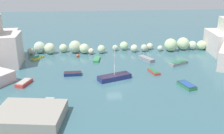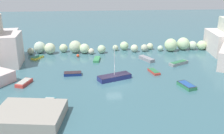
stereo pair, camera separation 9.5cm
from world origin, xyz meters
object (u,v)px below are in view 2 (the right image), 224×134
(moored_boat_3, at_px, (37,58))
(moored_boat_6, at_px, (154,71))
(moored_boat_9, at_px, (179,63))
(moored_boat_10, at_px, (147,59))
(moored_boat_7, at_px, (47,105))
(stone_dock, at_px, (30,115))
(moored_boat_5, at_px, (24,83))
(moored_boat_4, at_px, (97,59))
(moored_boat_8, at_px, (187,85))
(moored_boat_0, at_px, (114,77))
(moored_boat_1, at_px, (73,74))
(channel_buoy, at_px, (78,56))

(moored_boat_3, bearing_deg, moored_boat_6, 96.24)
(moored_boat_9, distance_m, moored_boat_10, 6.23)
(moored_boat_6, distance_m, moored_boat_7, 20.31)
(stone_dock, bearing_deg, moored_boat_3, 97.48)
(stone_dock, relative_size, moored_boat_3, 2.76)
(stone_dock, bearing_deg, moored_boat_5, 105.23)
(stone_dock, height_order, moored_boat_5, stone_dock)
(moored_boat_4, relative_size, moored_boat_6, 1.04)
(moored_boat_4, bearing_deg, moored_boat_7, 168.24)
(moored_boat_10, bearing_deg, moored_boat_8, 167.13)
(moored_boat_0, bearing_deg, stone_dock, 24.40)
(moored_boat_7, distance_m, moored_boat_10, 24.91)
(stone_dock, height_order, moored_boat_6, stone_dock)
(moored_boat_4, relative_size, moored_boat_7, 0.79)
(moored_boat_1, height_order, moored_boat_7, moored_boat_7)
(moored_boat_3, relative_size, moored_boat_4, 0.86)
(moored_boat_1, bearing_deg, moored_boat_10, -156.25)
(moored_boat_8, bearing_deg, stone_dock, 93.38)
(moored_boat_4, distance_m, moored_boat_6, 12.29)
(moored_boat_3, relative_size, moored_boat_9, 0.69)
(moored_boat_0, distance_m, moored_boat_6, 7.51)
(channel_buoy, xyz_separation_m, moored_boat_3, (-8.04, -0.36, -0.10))
(moored_boat_3, xyz_separation_m, moored_boat_4, (11.79, -2.11, 0.00))
(moored_boat_3, bearing_deg, moored_boat_9, 108.43)
(moored_boat_9, bearing_deg, moored_boat_5, -14.57)
(moored_boat_9, bearing_deg, moored_boat_7, 4.83)
(moored_boat_0, distance_m, moored_boat_8, 11.37)
(moored_boat_4, relative_size, moored_boat_9, 0.81)
(moored_boat_5, distance_m, moored_boat_8, 24.96)
(moored_boat_0, bearing_deg, moored_boat_1, -43.06)
(moored_boat_3, height_order, moored_boat_6, moored_boat_3)
(moored_boat_0, height_order, moored_boat_8, moored_boat_0)
(moored_boat_4, relative_size, moored_boat_10, 0.88)
(moored_boat_5, bearing_deg, moored_boat_8, 102.07)
(moored_boat_3, xyz_separation_m, moored_boat_5, (0.17, -13.25, 0.07))
(moored_boat_3, relative_size, moored_boat_8, 0.81)
(moored_boat_8, bearing_deg, moored_boat_7, 87.01)
(channel_buoy, xyz_separation_m, moored_boat_0, (6.29, -12.64, 0.09))
(moored_boat_5, relative_size, moored_boat_8, 0.97)
(moored_boat_0, bearing_deg, moored_boat_4, -98.95)
(moored_boat_10, bearing_deg, moored_boat_4, 57.92)
(channel_buoy, height_order, moored_boat_6, channel_buoy)
(moored_boat_7, relative_size, moored_boat_8, 1.20)
(channel_buoy, xyz_separation_m, moored_boat_9, (18.95, -6.25, -0.02))
(moored_boat_7, height_order, moored_boat_9, moored_boat_7)
(moored_boat_1, height_order, moored_boat_3, moored_boat_1)
(moored_boat_5, xyz_separation_m, moored_boat_9, (26.81, 7.36, 0.00))
(stone_dock, bearing_deg, moored_boat_7, 63.33)
(channel_buoy, xyz_separation_m, moored_boat_7, (-3.32, -21.70, 0.02))
(moored_boat_5, height_order, moored_boat_6, moored_boat_5)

